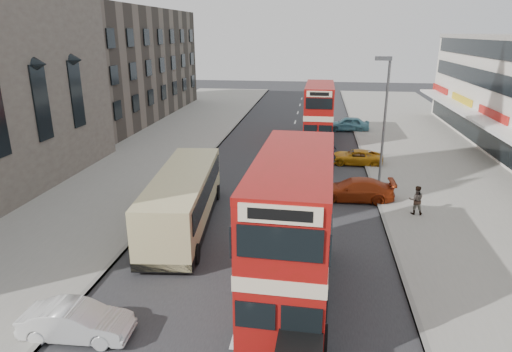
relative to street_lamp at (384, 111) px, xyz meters
The scene contains 16 objects.
road_surface 8.33m from the street_lamp, 162.95° to the left, with size 12.00×90.00×0.01m, color #28282B.
pavement_right 7.50m from the street_lamp, 20.06° to the left, with size 12.00×90.00×0.15m, color gray.
pavement_left 19.22m from the street_lamp, behind, with size 12.00×90.00×0.15m, color gray.
kerb_left 13.62m from the street_lamp, behind, with size 0.20×90.00×0.16m, color gray.
kerb_right 5.13m from the street_lamp, 101.90° to the left, with size 0.20×90.00×0.16m, color gray.
brick_terrace 34.86m from the street_lamp, 144.96° to the left, with size 14.00×28.00×12.00m, color #66594C.
street_lamp is the anchor object (origin of this frame).
bus_main 14.74m from the street_lamp, 109.37° to the right, with size 2.90×9.66×5.28m.
bus_second 12.42m from the street_lamp, 109.07° to the left, with size 2.56×9.00×4.94m.
coach 13.83m from the street_lamp, 142.44° to the right, with size 3.55×10.21×2.65m.
car_left_front 21.07m from the street_lamp, 124.20° to the right, with size 1.25×3.59×1.18m, color silver.
car_right_a 5.52m from the street_lamp, 118.56° to the right, with size 1.86×4.56×1.32m, color #A03110.
car_right_b 6.19m from the street_lamp, 104.50° to the left, with size 1.84×3.99×1.11m, color orange.
car_right_c 16.72m from the street_lamp, 93.77° to the left, with size 1.70×4.22×1.44m, color #59A0B2.
pedestrian_near 6.63m from the street_lamp, 75.89° to the right, with size 0.59×0.40×1.61m, color gray.
cyclist 5.54m from the street_lamp, 141.63° to the left, with size 0.70×1.62×2.26m.
Camera 1 is at (2.37, -10.25, 9.55)m, focal length 30.90 mm.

